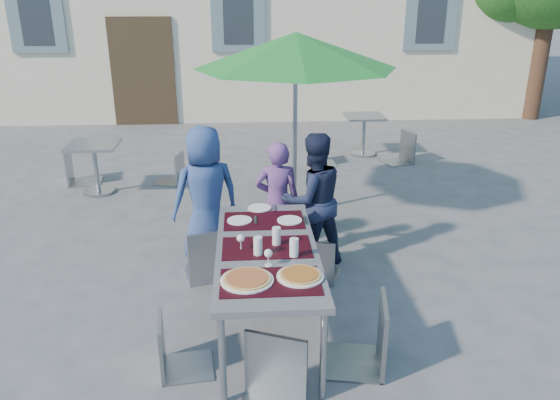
{
  "coord_description": "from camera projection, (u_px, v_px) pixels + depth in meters",
  "views": [
    {
      "loc": [
        0.05,
        -4.22,
        2.65
      ],
      "look_at": [
        0.38,
        0.59,
        0.81
      ],
      "focal_mm": 35.0,
      "sensor_mm": 36.0,
      "label": 1
    }
  ],
  "objects": [
    {
      "name": "ground",
      "position": [
        242.0,
        309.0,
        4.87
      ],
      "size": [
        90.0,
        90.0,
        0.0
      ],
      "primitive_type": "plane",
      "color": "#4C4C4F",
      "rests_on": "ground"
    },
    {
      "name": "dining_table",
      "position": [
        267.0,
        254.0,
        4.35
      ],
      "size": [
        0.8,
        1.85,
        0.76
      ],
      "color": "#414146",
      "rests_on": "ground"
    },
    {
      "name": "pizza_near_left",
      "position": [
        247.0,
        279.0,
        3.82
      ],
      "size": [
        0.38,
        0.38,
        0.03
      ],
      "color": "white",
      "rests_on": "dining_table"
    },
    {
      "name": "pizza_near_right",
      "position": [
        300.0,
        275.0,
        3.87
      ],
      "size": [
        0.34,
        0.34,
        0.03
      ],
      "color": "white",
      "rests_on": "dining_table"
    },
    {
      "name": "glassware",
      "position": [
        272.0,
        244.0,
        4.21
      ],
      "size": [
        0.47,
        0.42,
        0.15
      ],
      "color": "silver",
      "rests_on": "dining_table"
    },
    {
      "name": "place_settings",
      "position": [
        263.0,
        216.0,
        4.92
      ],
      "size": [
        0.7,
        0.53,
        0.01
      ],
      "color": "white",
      "rests_on": "dining_table"
    },
    {
      "name": "child_0",
      "position": [
        206.0,
        195.0,
        5.57
      ],
      "size": [
        0.81,
        0.67,
        1.43
      ],
      "primitive_type": "imported",
      "rotation": [
        0.0,
        0.0,
        3.5
      ],
      "color": "navy",
      "rests_on": "ground"
    },
    {
      "name": "child_1",
      "position": [
        277.0,
        202.0,
        5.6
      ],
      "size": [
        0.47,
        0.32,
        1.27
      ],
      "primitive_type": "imported",
      "rotation": [
        0.0,
        0.0,
        3.11
      ],
      "color": "#693E80",
      "rests_on": "ground"
    },
    {
      "name": "child_2",
      "position": [
        313.0,
        200.0,
        5.49
      ],
      "size": [
        0.76,
        0.57,
        1.38
      ],
      "primitive_type": "imported",
      "rotation": [
        0.0,
        0.0,
        3.45
      ],
      "color": "#1B213B",
      "rests_on": "ground"
    },
    {
      "name": "chair_0",
      "position": [
        208.0,
        222.0,
        5.18
      ],
      "size": [
        0.56,
        0.57,
        1.03
      ],
      "color": "#92989D",
      "rests_on": "ground"
    },
    {
      "name": "chair_1",
      "position": [
        268.0,
        221.0,
        5.26
      ],
      "size": [
        0.49,
        0.49,
        0.99
      ],
      "color": "gray",
      "rests_on": "ground"
    },
    {
      "name": "chair_2",
      "position": [
        318.0,
        233.0,
        5.19
      ],
      "size": [
        0.49,
        0.49,
        0.86
      ],
      "color": "gray",
      "rests_on": "ground"
    },
    {
      "name": "chair_3",
      "position": [
        172.0,
        314.0,
        3.92
      ],
      "size": [
        0.42,
        0.41,
        0.84
      ],
      "color": "gray",
      "rests_on": "ground"
    },
    {
      "name": "chair_4",
      "position": [
        370.0,
        294.0,
        3.93
      ],
      "size": [
        0.54,
        0.54,
        1.04
      ],
      "color": "gray",
      "rests_on": "ground"
    },
    {
      "name": "chair_5",
      "position": [
        270.0,
        337.0,
        3.49
      ],
      "size": [
        0.57,
        0.58,
        1.0
      ],
      "color": "gray",
      "rests_on": "ground"
    },
    {
      "name": "patio_umbrella",
      "position": [
        296.0,
        52.0,
        6.27
      ],
      "size": [
        2.39,
        2.39,
        2.23
      ],
      "color": "#98999F",
      "rests_on": "ground"
    },
    {
      "name": "cafe_table_0",
      "position": [
        95.0,
        161.0,
        7.54
      ],
      "size": [
        0.66,
        0.66,
        0.71
      ],
      "color": "#98999F",
      "rests_on": "ground"
    },
    {
      "name": "bg_chair_l_0",
      "position": [
        74.0,
        144.0,
        7.9
      ],
      "size": [
        0.5,
        0.5,
        1.0
      ],
      "color": "gray",
      "rests_on": "ground"
    },
    {
      "name": "bg_chair_r_0",
      "position": [
        173.0,
        151.0,
        7.94
      ],
      "size": [
        0.45,
        0.45,
        0.85
      ],
      "color": "gray",
      "rests_on": "ground"
    },
    {
      "name": "cafe_table_1",
      "position": [
        364.0,
        129.0,
        9.35
      ],
      "size": [
        0.65,
        0.65,
        0.69
      ],
      "color": "#98999F",
      "rests_on": "ground"
    },
    {
      "name": "bg_chair_l_1",
      "position": [
        318.0,
        132.0,
        8.78
      ],
      "size": [
        0.44,
        0.44,
        0.93
      ],
      "color": "gray",
      "rests_on": "ground"
    },
    {
      "name": "bg_chair_r_1",
      "position": [
        404.0,
        129.0,
        8.91
      ],
      "size": [
        0.53,
        0.53,
        0.96
      ],
      "color": "gray",
      "rests_on": "ground"
    }
  ]
}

